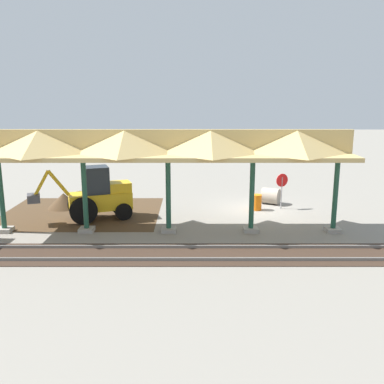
{
  "coord_description": "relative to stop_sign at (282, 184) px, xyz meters",
  "views": [
    {
      "loc": [
        3.8,
        23.9,
        6.39
      ],
      "look_at": [
        3.79,
        2.61,
        1.6
      ],
      "focal_mm": 40.0,
      "sensor_mm": 36.0,
      "label": 1
    }
  ],
  "objects": [
    {
      "name": "ground_plane",
      "position": [
        1.36,
        0.07,
        -1.47
      ],
      "size": [
        120.0,
        120.0,
        0.0
      ],
      "primitive_type": "plane",
      "color": "gray"
    },
    {
      "name": "dirt_work_zone",
      "position": [
        11.33,
        0.89,
        -1.47
      ],
      "size": [
        8.65,
        7.0,
        0.01
      ],
      "primitive_type": "cube",
      "color": "#4C3823",
      "rests_on": "ground"
    },
    {
      "name": "platform_canopy",
      "position": [
        6.28,
        4.3,
        2.7
      ],
      "size": [
        17.01,
        3.2,
        4.9
      ],
      "color": "#9E998E",
      "rests_on": "ground"
    },
    {
      "name": "rail_tracks",
      "position": [
        1.36,
        7.35,
        -1.45
      ],
      "size": [
        60.0,
        2.58,
        0.15
      ],
      "color": "slate",
      "rests_on": "ground"
    },
    {
      "name": "stop_sign",
      "position": [
        0.0,
        0.0,
        0.0
      ],
      "size": [
        0.71,
        0.32,
        2.06
      ],
      "color": "gray",
      "rests_on": "ground"
    },
    {
      "name": "backhoe",
      "position": [
        10.14,
        2.08,
        -0.21
      ],
      "size": [
        5.25,
        2.85,
        2.82
      ],
      "color": "yellow",
      "rests_on": "ground"
    },
    {
      "name": "dirt_mound",
      "position": [
        12.66,
        -0.25,
        -1.47
      ],
      "size": [
        3.74,
        3.74,
        1.73
      ],
      "primitive_type": "cone",
      "color": "#4C3823",
      "rests_on": "ground"
    },
    {
      "name": "concrete_pipe",
      "position": [
        0.39,
        -1.17,
        -0.99
      ],
      "size": [
        1.35,
        1.33,
        0.97
      ],
      "color": "#9E9384",
      "rests_on": "ground"
    },
    {
      "name": "traffic_barrel",
      "position": [
        1.45,
        0.26,
        -1.02
      ],
      "size": [
        0.56,
        0.56,
        0.9
      ],
      "primitive_type": "cylinder",
      "color": "orange",
      "rests_on": "ground"
    }
  ]
}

